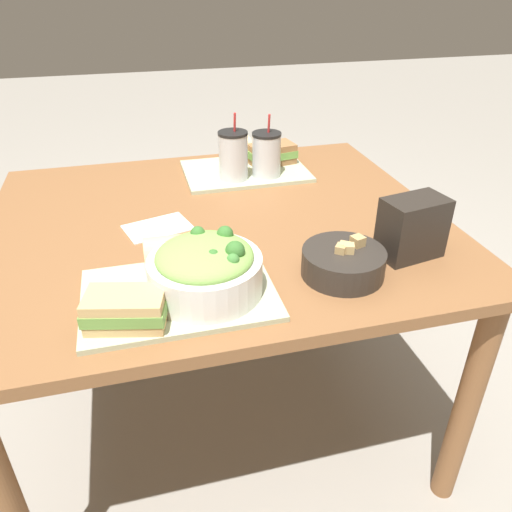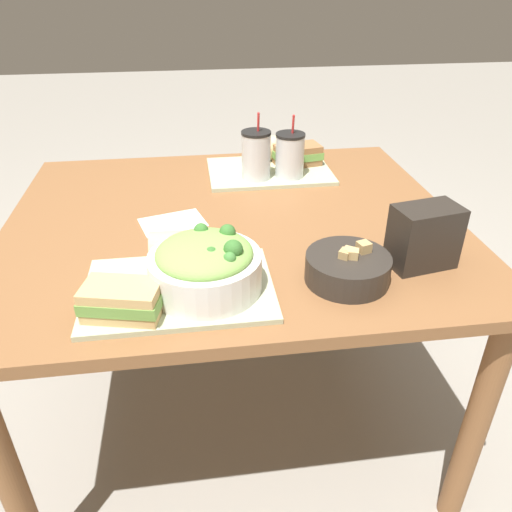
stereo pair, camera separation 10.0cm
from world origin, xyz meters
TOP-DOWN VIEW (x-y plane):
  - ground_plane at (0.00, 0.00)m, footprint 12.00×12.00m
  - dining_table at (0.00, 0.00)m, footprint 1.19×1.03m
  - tray_near at (-0.14, -0.33)m, footprint 0.39×0.27m
  - tray_far at (0.15, 0.31)m, footprint 0.39×0.27m
  - salad_bowl at (-0.09, -0.34)m, footprint 0.23×0.23m
  - soup_bowl at (0.22, -0.33)m, footprint 0.18×0.18m
  - sandwich_near at (-0.25, -0.40)m, footprint 0.17×0.12m
  - baguette_near at (-0.13, -0.24)m, footprint 0.13×0.08m
  - sandwich_far at (0.25, 0.35)m, footprint 0.17×0.11m
  - baguette_far at (0.14, 0.40)m, footprint 0.10×0.09m
  - drink_cup_dark at (0.10, 0.25)m, footprint 0.09×0.09m
  - drink_cup_red at (0.20, 0.25)m, footprint 0.09×0.09m
  - chip_bag at (0.40, -0.29)m, footprint 0.16×0.11m
  - napkin_folded at (-0.16, -0.01)m, footprint 0.19×0.15m

SIDE VIEW (x-z plane):
  - ground_plane at x=0.00m, z-range 0.00..0.00m
  - dining_table at x=0.00m, z-range 0.26..0.97m
  - napkin_folded at x=-0.16m, z-range 0.71..0.71m
  - tray_near at x=-0.14m, z-range 0.71..0.72m
  - tray_far at x=0.15m, z-range 0.71..0.72m
  - soup_bowl at x=0.22m, z-range 0.70..0.78m
  - sandwich_near at x=-0.25m, z-range 0.72..0.78m
  - sandwich_far at x=0.25m, z-range 0.72..0.78m
  - baguette_near at x=-0.13m, z-range 0.72..0.80m
  - baguette_far at x=0.14m, z-range 0.72..0.80m
  - salad_bowl at x=-0.09m, z-range 0.71..0.84m
  - chip_bag at x=0.40m, z-range 0.71..0.85m
  - drink_cup_red at x=0.20m, z-range 0.69..0.88m
  - drink_cup_dark at x=0.10m, z-range 0.69..0.89m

